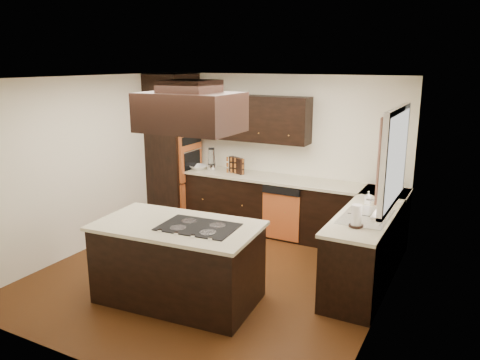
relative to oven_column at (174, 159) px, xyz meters
The scene contains 30 objects.
floor 2.68m from the oven_column, 43.85° to the right, with size 4.20×4.20×0.02m, color #5D3313.
ceiling 2.86m from the oven_column, 43.85° to the right, with size 4.20×4.20×0.02m, color silver.
wall_back 1.83m from the oven_column, 12.85° to the left, with size 4.20×0.02×2.50m, color white.
wall_front 4.21m from the oven_column, 65.05° to the right, with size 4.20×0.02×2.50m, color white.
wall_left 1.75m from the oven_column, 101.12° to the right, with size 0.02×4.20×2.50m, color white.
wall_right 4.25m from the oven_column, 23.70° to the right, with size 0.02×4.20×2.50m, color white.
oven_column is the anchor object (origin of this frame).
wall_oven_face 0.36m from the oven_column, ahead, with size 0.05×0.62×0.78m, color orange.
base_cabinets_back 1.92m from the oven_column, ahead, with size 2.93×0.60×0.88m, color black.
base_cabinets_right 3.72m from the oven_column, 12.69° to the right, with size 0.60×2.40×0.88m, color black.
countertop_back 1.82m from the oven_column, ahead, with size 2.93×0.63×0.04m, color beige.
countertop_right 3.65m from the oven_column, 12.74° to the right, with size 0.63×2.40×0.04m, color beige.
upper_cabinets 1.56m from the oven_column, ahead, with size 2.00×0.34×0.72m, color black.
dishwasher_front 2.21m from the oven_column, ahead, with size 0.60×0.05×0.72m, color orange.
window_frame 4.06m from the oven_column, 16.72° to the right, with size 0.06×1.32×1.12m, color white.
window_pane 4.08m from the oven_column, 16.61° to the right, with size 0.00×1.20×1.00m, color white.
curtain_left 4.15m from the oven_column, 22.59° to the right, with size 0.02×0.34×0.90m, color #CBAF9B.
curtain_right 3.91m from the oven_column, 10.99° to the right, with size 0.02×0.34×0.90m, color #CBAF9B.
sink_rim 3.76m from the oven_column, 17.90° to the right, with size 0.52×0.84×0.01m, color silver.
island 3.05m from the oven_column, 53.84° to the right, with size 1.78×0.97×0.88m, color black.
island_top 2.99m from the oven_column, 53.84° to the right, with size 1.84×1.03×0.04m, color beige.
cooktop 3.14m from the oven_column, 49.64° to the right, with size 0.84×0.56×0.01m, color black.
range_hood 3.13m from the oven_column, 50.26° to the right, with size 1.05×0.72×0.42m, color black.
hood_duct 3.24m from the oven_column, 50.26° to the right, with size 0.55×0.50×0.13m, color black.
blender_base 0.74m from the oven_column, ahead, with size 0.15×0.15×0.10m, color silver.
blender_pitcher 0.74m from the oven_column, ahead, with size 0.13×0.13×0.26m, color silver.
spice_rack 1.19m from the oven_column, ahead, with size 0.31×0.08×0.26m, color black.
mixing_bowl 0.49m from the oven_column, ahead, with size 0.29×0.29×0.07m, color white.
soap_bottle 3.54m from the oven_column, 10.29° to the right, with size 0.08×0.08×0.17m, color white.
paper_towel 3.89m from the oven_column, 23.74° to the right, with size 0.12×0.12×0.25m, color white.
Camera 1 is at (2.92, -4.76, 2.69)m, focal length 35.00 mm.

